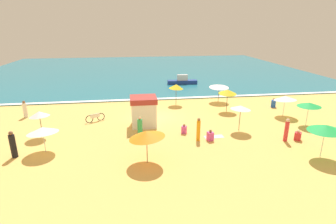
% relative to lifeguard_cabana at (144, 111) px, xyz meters
% --- Properties ---
extents(ground_plane, '(60.00, 60.00, 0.00)m').
position_rel_lifeguard_cabana_xyz_m(ground_plane, '(1.72, 2.03, -1.33)').
color(ground_plane, '#EDBC60').
extents(ocean_water, '(60.00, 44.00, 0.10)m').
position_rel_lifeguard_cabana_xyz_m(ocean_water, '(1.72, 30.03, -1.28)').
color(ocean_water, teal).
rests_on(ocean_water, ground_plane).
extents(wave_breaker_foam, '(57.00, 0.70, 0.01)m').
position_rel_lifeguard_cabana_xyz_m(wave_breaker_foam, '(1.72, 8.33, -1.23)').
color(wave_breaker_foam, white).
rests_on(wave_breaker_foam, ocean_water).
extents(lifeguard_cabana, '(2.26, 2.12, 2.60)m').
position_rel_lifeguard_cabana_xyz_m(lifeguard_cabana, '(0.00, 0.00, 0.00)').
color(lifeguard_cabana, white).
rests_on(lifeguard_cabana, ground_plane).
extents(beach_umbrella_0, '(2.85, 2.87, 2.11)m').
position_rel_lifeguard_cabana_xyz_m(beach_umbrella_0, '(13.58, 0.72, 0.47)').
color(beach_umbrella_0, silver).
rests_on(beach_umbrella_0, ground_plane).
extents(beach_umbrella_1, '(2.52, 2.50, 2.38)m').
position_rel_lifeguard_cabana_xyz_m(beach_umbrella_1, '(11.38, -7.58, 0.78)').
color(beach_umbrella_1, silver).
rests_on(beach_umbrella_1, ground_plane).
extents(beach_umbrella_2, '(2.56, 2.58, 2.09)m').
position_rel_lifeguard_cabana_xyz_m(beach_umbrella_2, '(8.92, 6.45, 0.51)').
color(beach_umbrella_2, '#4C3823').
rests_on(beach_umbrella_2, ground_plane).
extents(beach_umbrella_3, '(2.04, 2.03, 2.34)m').
position_rel_lifeguard_cabana_xyz_m(beach_umbrella_3, '(3.90, 6.01, 0.71)').
color(beach_umbrella_3, '#4C3823').
rests_on(beach_umbrella_3, ground_plane).
extents(beach_umbrella_4, '(2.15, 2.15, 2.16)m').
position_rel_lifeguard_cabana_xyz_m(beach_umbrella_4, '(-8.13, -1.28, 0.56)').
color(beach_umbrella_4, '#4C3823').
rests_on(beach_umbrella_4, ground_plane).
extents(beach_umbrella_5, '(2.95, 2.93, 2.30)m').
position_rel_lifeguard_cabana_xyz_m(beach_umbrella_5, '(-0.16, -6.61, 0.61)').
color(beach_umbrella_5, '#4C3823').
rests_on(beach_umbrella_5, ground_plane).
extents(beach_umbrella_6, '(2.26, 2.26, 2.24)m').
position_rel_lifeguard_cabana_xyz_m(beach_umbrella_6, '(7.83, -2.29, 0.69)').
color(beach_umbrella_6, '#4C3823').
rests_on(beach_umbrella_6, ground_plane).
extents(beach_umbrella_7, '(1.85, 1.87, 2.33)m').
position_rel_lifeguard_cabana_xyz_m(beach_umbrella_7, '(8.63, 2.93, 0.71)').
color(beach_umbrella_7, '#4C3823').
rests_on(beach_umbrella_7, ground_plane).
extents(beach_umbrella_8, '(2.29, 2.28, 2.11)m').
position_rel_lifeguard_cabana_xyz_m(beach_umbrella_8, '(14.22, -1.91, 0.57)').
color(beach_umbrella_8, silver).
rests_on(beach_umbrella_8, ground_plane).
extents(beach_umbrella_9, '(2.80, 2.82, 1.97)m').
position_rel_lifeguard_cabana_xyz_m(beach_umbrella_9, '(-7.09, -4.17, 0.32)').
color(beach_umbrella_9, silver).
rests_on(beach_umbrella_9, ground_plane).
extents(parked_bicycle, '(1.64, 0.90, 0.76)m').
position_rel_lifeguard_cabana_xyz_m(parked_bicycle, '(-4.37, 1.68, -0.95)').
color(parked_bicycle, black).
rests_on(parked_bicycle, ground_plane).
extents(beachgoer_0, '(0.40, 0.40, 1.70)m').
position_rel_lifeguard_cabana_xyz_m(beachgoer_0, '(-0.44, -2.48, -0.55)').
color(beachgoer_0, green).
rests_on(beachgoer_0, ground_plane).
extents(beachgoer_2, '(0.50, 0.50, 0.87)m').
position_rel_lifeguard_cabana_xyz_m(beachgoer_2, '(4.85, -3.89, -0.97)').
color(beachgoer_2, '#D84CA5').
rests_on(beachgoer_2, ground_plane).
extents(beachgoer_4, '(0.53, 0.53, 1.87)m').
position_rel_lifeguard_cabana_xyz_m(beachgoer_4, '(-8.91, -4.66, -0.45)').
color(beachgoer_4, black).
rests_on(beachgoer_4, ground_plane).
extents(beachgoer_5, '(0.63, 0.63, 0.83)m').
position_rel_lifeguard_cabana_xyz_m(beachgoer_5, '(11.53, -4.78, -0.99)').
color(beachgoer_5, red).
rests_on(beachgoer_5, ground_plane).
extents(beachgoer_6, '(0.50, 0.50, 0.80)m').
position_rel_lifeguard_cabana_xyz_m(beachgoer_6, '(3.15, -2.22, -0.99)').
color(beachgoer_6, '#D84CA5').
rests_on(beachgoer_6, ground_plane).
extents(beachgoer_7, '(0.64, 0.64, 0.99)m').
position_rel_lifeguard_cabana_xyz_m(beachgoer_7, '(14.12, 3.56, -0.91)').
color(beachgoer_7, blue).
rests_on(beachgoer_7, ground_plane).
extents(beachgoer_8, '(0.40, 0.40, 1.83)m').
position_rel_lifeguard_cabana_xyz_m(beachgoer_8, '(3.93, -3.77, -0.45)').
color(beachgoer_8, orange).
rests_on(beachgoer_8, ground_plane).
extents(beachgoer_9, '(0.54, 0.54, 1.65)m').
position_rel_lifeguard_cabana_xyz_m(beachgoer_9, '(-11.10, 3.81, -0.57)').
color(beachgoer_9, white).
rests_on(beachgoer_9, ground_plane).
extents(beachgoer_10, '(0.31, 0.31, 1.81)m').
position_rel_lifeguard_cabana_xyz_m(beachgoer_10, '(10.50, -4.82, -0.45)').
color(beachgoer_10, red).
rests_on(beachgoer_10, ground_plane).
extents(beach_towel_0, '(1.57, 0.72, 0.01)m').
position_rel_lifeguard_cabana_xyz_m(beach_towel_0, '(5.35, -3.29, -1.33)').
color(beach_towel_0, white).
rests_on(beach_towel_0, ground_plane).
extents(small_boat_0, '(4.38, 1.16, 1.38)m').
position_rel_lifeguard_cabana_xyz_m(small_boat_0, '(6.58, 16.08, -0.79)').
color(small_boat_0, navy).
rests_on(small_boat_0, ocean_water).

